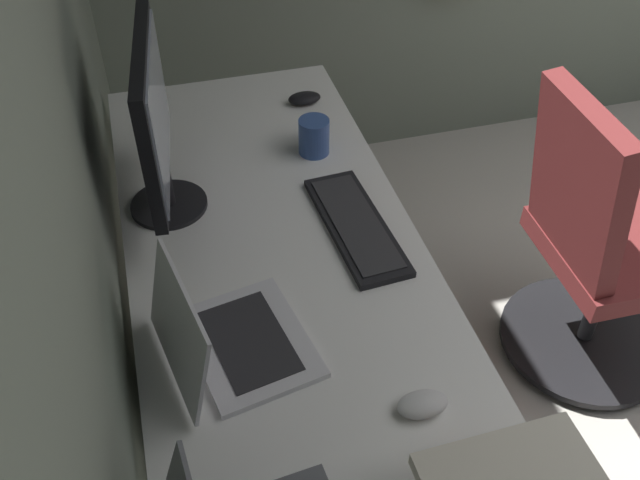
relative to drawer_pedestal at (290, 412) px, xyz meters
name	(u,v)px	position (x,y,z in m)	size (l,w,h in m)	color
wall_back	(12,312)	(-0.41, 0.40, 0.95)	(4.56, 0.10, 2.60)	slate
desk	(299,335)	(-0.01, -0.03, 0.32)	(2.18, 0.72, 0.73)	white
drawer_pedestal	(290,412)	(0.00, 0.00, 0.00)	(0.40, 0.51, 0.69)	white
monitor_primary	(155,121)	(0.45, 0.20, 0.64)	(0.48, 0.20, 0.46)	black
laptop_left	(222,338)	(-0.07, 0.15, 0.44)	(0.35, 0.34, 0.23)	silver
keyboard_main	(356,225)	(0.24, -0.24, 0.39)	(0.43, 0.17, 0.02)	black
mouse_main	(304,98)	(0.85, -0.27, 0.40)	(0.06, 0.10, 0.03)	black
mouse_spare	(422,404)	(-0.31, -0.20, 0.40)	(0.06, 0.10, 0.03)	silver
coffee_mug	(314,136)	(0.59, -0.23, 0.44)	(0.13, 0.09, 0.11)	#335193
office_chair	(596,254)	(0.22, -1.00, 0.11)	(0.56, 0.56, 0.97)	maroon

